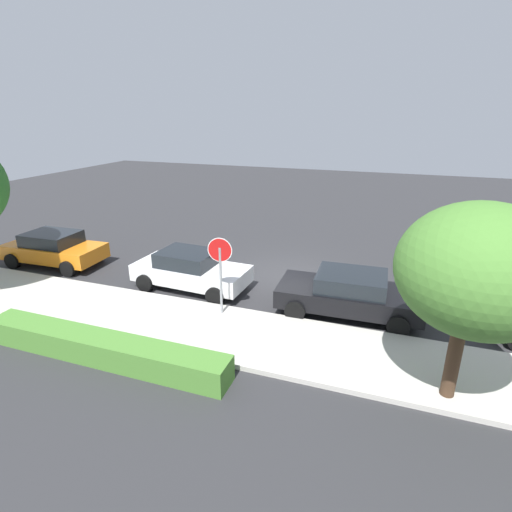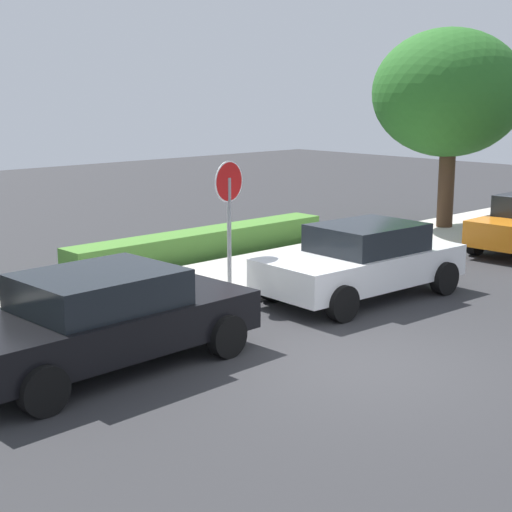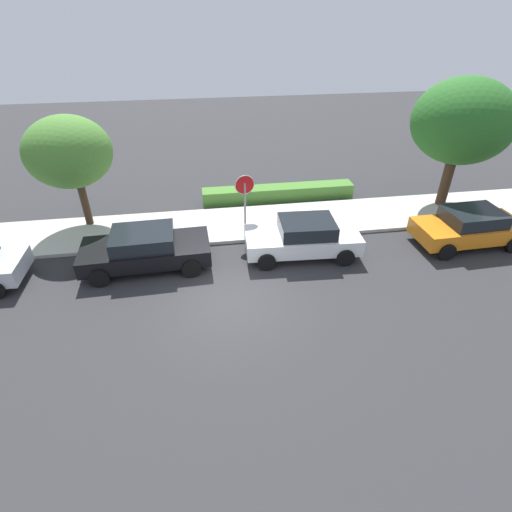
{
  "view_description": "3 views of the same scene",
  "coord_description": "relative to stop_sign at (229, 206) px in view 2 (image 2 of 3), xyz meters",
  "views": [
    {
      "loc": [
        -3.81,
        14.12,
        6.14
      ],
      "look_at": [
        0.82,
        1.08,
        1.07
      ],
      "focal_mm": 28.0,
      "sensor_mm": 36.0,
      "label": 1
    },
    {
      "loc": [
        -8.44,
        -6.82,
        3.85
      ],
      "look_at": [
        -0.45,
        1.71,
        1.38
      ],
      "focal_mm": 55.0,
      "sensor_mm": 36.0,
      "label": 2
    },
    {
      "loc": [
        -0.7,
        -9.86,
        8.17
      ],
      "look_at": [
        0.84,
        0.36,
        1.38
      ],
      "focal_mm": 28.0,
      "sensor_mm": 36.0,
      "label": 3
    }
  ],
  "objects": [
    {
      "name": "parked_car_white",
      "position": [
        1.94,
        -1.6,
        -1.06
      ],
      "size": [
        4.25,
        2.14,
        1.41
      ],
      "color": "white",
      "rests_on": "ground_plane"
    },
    {
      "name": "street_tree_far",
      "position": [
        9.29,
        1.55,
        1.99
      ],
      "size": [
        4.12,
        4.12,
        5.53
      ],
      "color": "#422D1E",
      "rests_on": "ground_plane"
    },
    {
      "name": "stop_sign",
      "position": [
        0.0,
        0.0,
        0.0
      ],
      "size": [
        0.75,
        0.13,
        2.61
      ],
      "color": "gray",
      "rests_on": "ground_plane"
    },
    {
      "name": "front_yard_hedge",
      "position": [
        1.96,
        3.17,
        -1.45
      ],
      "size": [
        7.09,
        0.82,
        0.68
      ],
      "color": "#4C8433",
      "rests_on": "ground_plane"
    },
    {
      "name": "sidewalk_curb",
      "position": [
        -0.95,
        0.97,
        -1.71
      ],
      "size": [
        32.0,
        2.9,
        0.14
      ],
      "primitive_type": "cube",
      "color": "beige",
      "rests_on": "ground_plane"
    },
    {
      "name": "parked_car_black",
      "position": [
        -3.72,
        -1.52,
        -1.07
      ],
      "size": [
        4.49,
        2.23,
        1.39
      ],
      "color": "black",
      "rests_on": "ground_plane"
    },
    {
      "name": "ground_plane",
      "position": [
        -0.95,
        -3.93,
        -1.78
      ],
      "size": [
        60.0,
        60.0,
        0.0
      ],
      "primitive_type": "plane",
      "color": "#2D2D30"
    }
  ]
}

